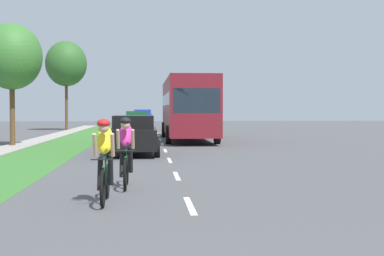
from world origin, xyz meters
TOP-DOWN VIEW (x-y plane):
  - ground_plane at (0.00, 20.00)m, footprint 120.00×120.00m
  - grass_verge at (-4.84, 20.00)m, footprint 2.73×70.00m
  - sidewalk_concrete at (-6.89, 20.00)m, footprint 1.37×70.00m
  - lane_markings_center at (0.00, 24.00)m, footprint 0.12×53.49m
  - cyclist_lead at (-1.56, 7.16)m, footprint 0.42×1.72m
  - cyclist_trailing at (-1.24, 9.09)m, footprint 0.42×1.72m
  - sedan_black at (-1.30, 17.92)m, footprint 1.98×4.30m
  - bus_maroon at (1.56, 27.76)m, footprint 2.78×11.60m
  - pickup_dark_green at (-1.64, 43.62)m, footprint 2.22×5.10m
  - suv_blue at (-1.23, 52.95)m, footprint 2.15×4.70m
  - street_tree_near at (-7.19, 23.06)m, footprint 2.87×2.87m
  - street_tree_far at (-7.61, 42.81)m, footprint 3.48×3.48m

SIDE VIEW (x-z plane):
  - ground_plane at x=0.00m, z-range 0.00..0.00m
  - grass_verge at x=-4.84m, z-range 0.00..0.01m
  - lane_markings_center at x=0.00m, z-range 0.00..0.01m
  - sidewalk_concrete at x=-6.89m, z-range -0.05..0.06m
  - sedan_black at x=-1.30m, z-range 0.01..1.53m
  - cyclist_lead at x=-1.56m, z-range 0.02..1.60m
  - cyclist_trailing at x=-1.24m, z-range 0.02..1.60m
  - pickup_dark_green at x=-1.64m, z-range 0.01..1.65m
  - suv_blue at x=-1.23m, z-range 0.05..1.84m
  - bus_maroon at x=1.56m, z-range 0.24..3.72m
  - street_tree_near at x=-7.19m, z-range 1.34..7.20m
  - street_tree_far at x=-7.61m, z-range 1.86..9.45m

